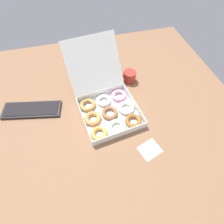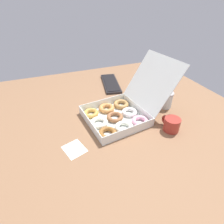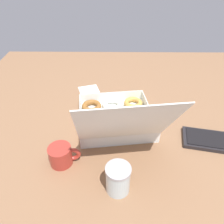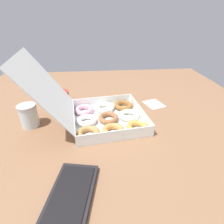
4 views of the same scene
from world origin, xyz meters
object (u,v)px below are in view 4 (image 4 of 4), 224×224
(keyboard, at_px, (63,218))
(coffee_mug, at_px, (62,98))
(glass_jar, at_px, (29,115))
(donut_box, at_px, (102,115))

(keyboard, bearing_deg, coffee_mug, 8.82)
(glass_jar, bearing_deg, keyboard, -154.69)
(coffee_mug, bearing_deg, donut_box, -132.90)
(donut_box, height_order, coffee_mug, donut_box)
(donut_box, xyz_separation_m, glass_jar, (-0.00, 0.36, 0.02))
(keyboard, height_order, glass_jar, glass_jar)
(coffee_mug, distance_m, glass_jar, 0.25)
(donut_box, relative_size, glass_jar, 5.14)
(donut_box, distance_m, glass_jar, 0.36)
(keyboard, height_order, coffee_mug, coffee_mug)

